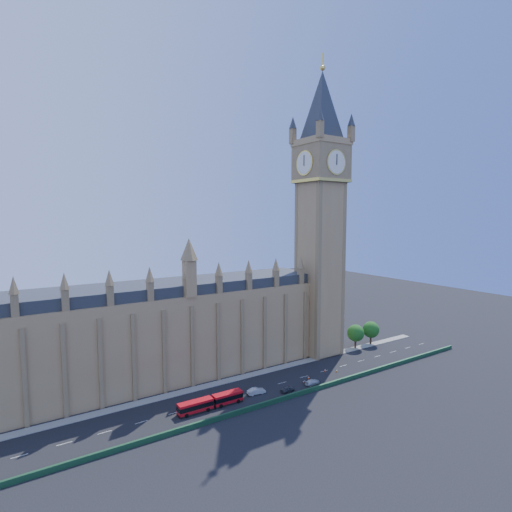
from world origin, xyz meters
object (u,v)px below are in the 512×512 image
car_grey (287,389)px  car_white (312,382)px  red_bus (211,402)px  car_silver (256,391)px

car_grey → car_white: car_white is taller
red_bus → car_grey: (21.38, -2.79, -0.82)m
car_white → red_bus: bearing=80.7°
car_silver → car_white: bearing=-95.6°
car_grey → car_silver: bearing=62.3°
car_silver → car_white: (16.51, -3.40, -0.12)m
red_bus → car_grey: bearing=-6.8°
red_bus → car_grey: 21.58m
red_bus → car_silver: 13.68m
red_bus → car_white: red_bus is taller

